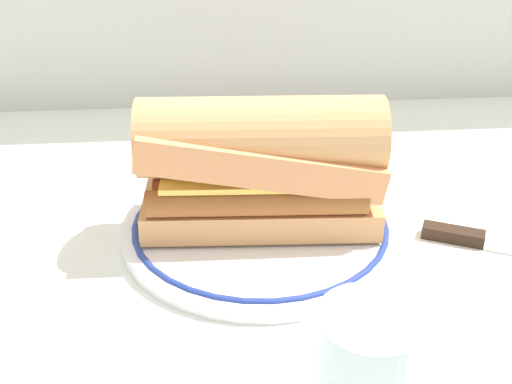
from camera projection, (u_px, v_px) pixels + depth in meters
The scene contains 4 objects.
ground_plane at pixel (263, 253), 0.58m from camera, with size 1.50×1.50×0.00m, color white.
plate at pixel (256, 227), 0.60m from camera, with size 0.25×0.25×0.01m.
sausage_sandwich at pixel (256, 163), 0.57m from camera, with size 0.22×0.10×0.12m.
butter_knife at pixel (487, 242), 0.58m from camera, with size 0.14×0.07×0.01m.
Camera 1 is at (-0.04, -0.47, 0.33)m, focal length 45.63 mm.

